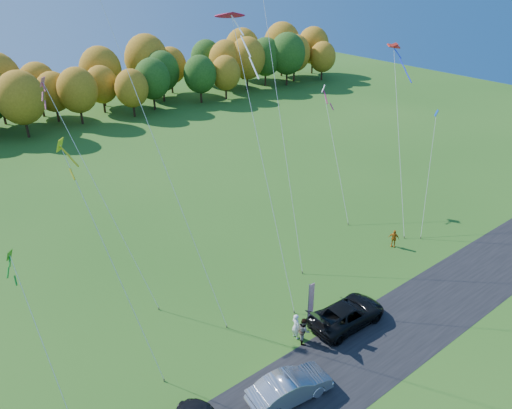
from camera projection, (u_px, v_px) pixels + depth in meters
ground at (310, 326)px, 34.32m from camera, size 160.00×160.00×0.00m
asphalt_strip at (355, 359)px, 31.53m from camera, size 90.00×6.00×0.01m
tree_line at (46, 129)px, 72.62m from camera, size 116.00×12.00×10.00m
black_suv at (347, 314)px, 34.20m from camera, size 5.87×2.86×1.61m
silver_sedan at (290, 387)px, 28.39m from camera, size 5.26×2.43×1.67m
person_tailgate_a at (296, 326)px, 32.85m from camera, size 0.50×0.72×1.90m
person_tailgate_b at (304, 330)px, 32.52m from camera, size 1.10×1.16×1.88m
person_east at (394, 238)px, 43.27m from camera, size 0.80×1.01×1.61m
feather_flag at (310, 302)px, 33.00m from camera, size 0.50×0.07×3.79m
kite_delta_blue at (147, 122)px, 30.75m from camera, size 5.21×11.80×28.19m
kite_parafoil_orange at (277, 97)px, 39.63m from camera, size 6.45×12.68×25.88m
kite_delta_red at (262, 159)px, 35.01m from camera, size 3.12×10.44×20.40m
kite_parafoil_rainbow at (399, 138)px, 45.93m from camera, size 7.51×8.61×15.63m
kite_diamond_yellow at (115, 269)px, 27.77m from camera, size 2.66×5.51×14.74m
kite_diamond_green at (32, 314)px, 26.89m from camera, size 0.95×6.53×8.82m
kite_diamond_white at (336, 154)px, 47.65m from camera, size 3.34×7.49×11.90m
kite_diamond_pink at (103, 199)px, 34.39m from camera, size 3.32×8.56×15.95m
kite_diamond_blue_low at (428, 176)px, 44.30m from camera, size 3.98×3.08×10.93m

